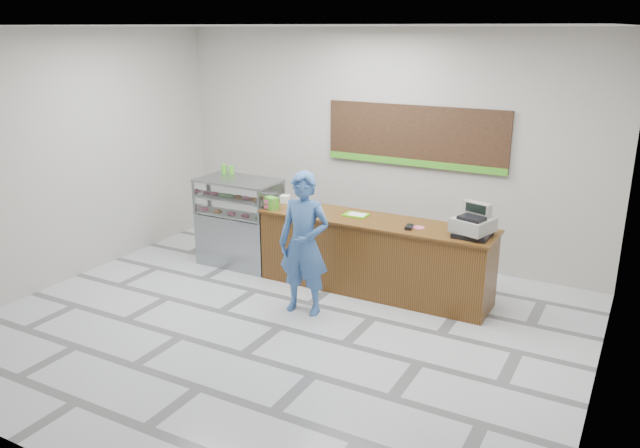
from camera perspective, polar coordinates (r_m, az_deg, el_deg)
The scene contains 16 objects.
floor at distance 7.71m, azimuth -3.72°, elevation -9.38°, with size 7.00×7.00×0.00m, color silver.
back_wall at distance 9.69m, azimuth 5.63°, elevation 7.15°, with size 7.00×7.00×0.00m, color #B8B3A9.
ceiling at distance 6.88m, azimuth -4.32°, elevation 17.62°, with size 7.00×7.00×0.00m, color silver.
sales_counter at distance 8.52m, azimuth 4.93°, elevation -2.91°, with size 3.26×0.76×1.03m.
display_case at distance 9.52m, azimuth -7.34°, elevation 0.24°, with size 1.22×0.72×1.33m.
menu_board at distance 9.43m, azimuth 8.66°, elevation 7.87°, with size 2.80×0.06×0.90m.
cash_register at distance 7.86m, azimuth 13.84°, elevation -0.02°, with size 0.53×0.55×0.40m.
card_terminal at distance 8.04m, azimuth 8.14°, elevation -0.27°, with size 0.09×0.17×0.04m, color black.
serving_tray at distance 8.53m, azimuth 3.31°, elevation 0.85°, with size 0.33×0.24×0.02m.
napkin_box at distance 9.14m, azimuth -3.22°, elevation 2.29°, with size 0.13×0.13×0.11m, color white.
straw_cup at distance 8.84m, azimuth -2.09°, elevation 1.78°, with size 0.07×0.07×0.11m, color silver.
promo_box at distance 8.83m, azimuth -4.49°, elevation 1.92°, with size 0.19×0.13×0.17m, color green.
donut_decal at distance 8.10m, azimuth 8.98°, elevation -0.32°, with size 0.16×0.16×0.00m, color #D6567A.
green_cup_left at distance 9.77m, azimuth -8.76°, elevation 5.01°, with size 0.09×0.09×0.14m, color green.
green_cup_right at distance 9.72m, azimuth -8.10°, elevation 4.93°, with size 0.08×0.08×0.12m, color green.
customer at distance 7.76m, azimuth -1.47°, elevation -1.82°, with size 0.67×0.44×1.83m, color #3B64A3.
Camera 1 is at (3.72, -5.78, 3.49)m, focal length 35.00 mm.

